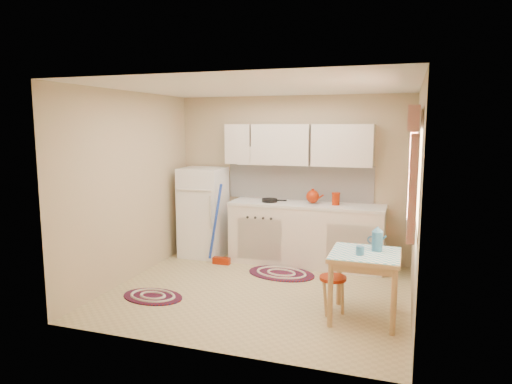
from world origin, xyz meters
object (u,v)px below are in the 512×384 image
fridge (203,212)px  base_cabinets (306,235)px  stool (333,295)px  table (364,286)px

fridge → base_cabinets: (1.64, 0.05, -0.26)m
base_cabinets → stool: (0.67, -1.68, -0.23)m
base_cabinets → table: (1.00, -1.72, -0.08)m
table → fridge: bearing=147.7°
base_cabinets → stool: 1.83m
fridge → stool: (2.30, -1.63, -0.49)m
base_cabinets → fridge: bearing=-178.3°
fridge → base_cabinets: bearing=1.7°
base_cabinets → stool: size_ratio=5.36×
table → base_cabinets: bearing=120.3°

